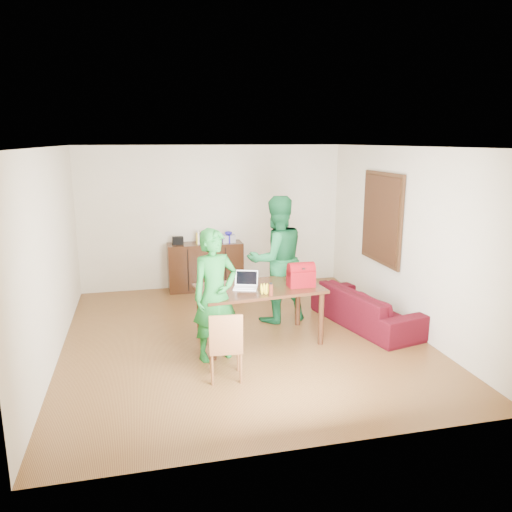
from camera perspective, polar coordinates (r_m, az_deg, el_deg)
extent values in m
cube|color=#492712|center=(7.34, -1.51, -9.63)|extent=(5.00, 5.50, 0.10)
cube|color=white|center=(6.77, -1.66, 12.79)|extent=(5.00, 5.50, 0.10)
cube|color=beige|center=(9.64, -4.97, 4.49)|extent=(5.00, 0.10, 2.70)
cube|color=beige|center=(4.32, 6.03, -6.43)|extent=(5.00, 0.10, 2.70)
cube|color=beige|center=(6.89, -22.83, 0.02)|extent=(0.10, 5.50, 2.70)
cube|color=beige|center=(7.84, 17.01, 1.96)|extent=(0.10, 5.50, 2.70)
cube|color=#3F2614|center=(8.36, 14.18, 4.20)|extent=(0.04, 1.28, 1.48)
cube|color=#462C15|center=(8.35, 13.99, 4.20)|extent=(0.01, 1.18, 1.36)
cube|color=black|center=(9.51, -5.80, -1.19)|extent=(1.40, 0.45, 0.90)
cube|color=black|center=(9.35, -8.92, 1.74)|extent=(0.20, 0.14, 0.14)
cube|color=#A0A1AA|center=(9.46, -3.17, 2.02)|extent=(0.24, 0.22, 0.14)
ellipsoid|color=#1F189C|center=(9.44, -3.18, 2.65)|extent=(0.14, 0.14, 0.07)
cube|color=black|center=(6.95, 0.38, -3.73)|extent=(1.79, 1.12, 0.04)
cylinder|color=black|center=(6.51, -4.91, -8.67)|extent=(0.07, 0.07, 0.76)
cylinder|color=black|center=(7.01, 7.45, -7.10)|extent=(0.07, 0.07, 0.76)
cylinder|color=black|center=(7.23, -6.47, -6.43)|extent=(0.07, 0.07, 0.76)
cylinder|color=black|center=(7.69, 4.81, -5.20)|extent=(0.07, 0.07, 0.76)
cube|color=brown|center=(6.01, -3.54, -10.35)|extent=(0.42, 0.40, 0.04)
cube|color=brown|center=(5.77, -3.44, -8.84)|extent=(0.39, 0.06, 0.44)
imported|color=#166322|center=(6.40, -4.72, -4.46)|extent=(0.72, 0.59, 1.72)
imported|color=#13582C|center=(7.73, 2.34, -0.38)|extent=(1.09, 0.93, 1.97)
cube|color=white|center=(6.86, -1.22, -3.69)|extent=(0.37, 0.31, 0.02)
cube|color=black|center=(6.83, -1.23, -2.76)|extent=(0.33, 0.18, 0.20)
cylinder|color=#542013|center=(6.56, 1.71, -3.79)|extent=(0.06, 0.06, 0.17)
cube|color=maroon|center=(6.97, 5.17, -2.40)|extent=(0.37, 0.22, 0.27)
imported|color=#340612|center=(7.88, 12.46, -5.73)|extent=(1.18, 2.07, 0.57)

